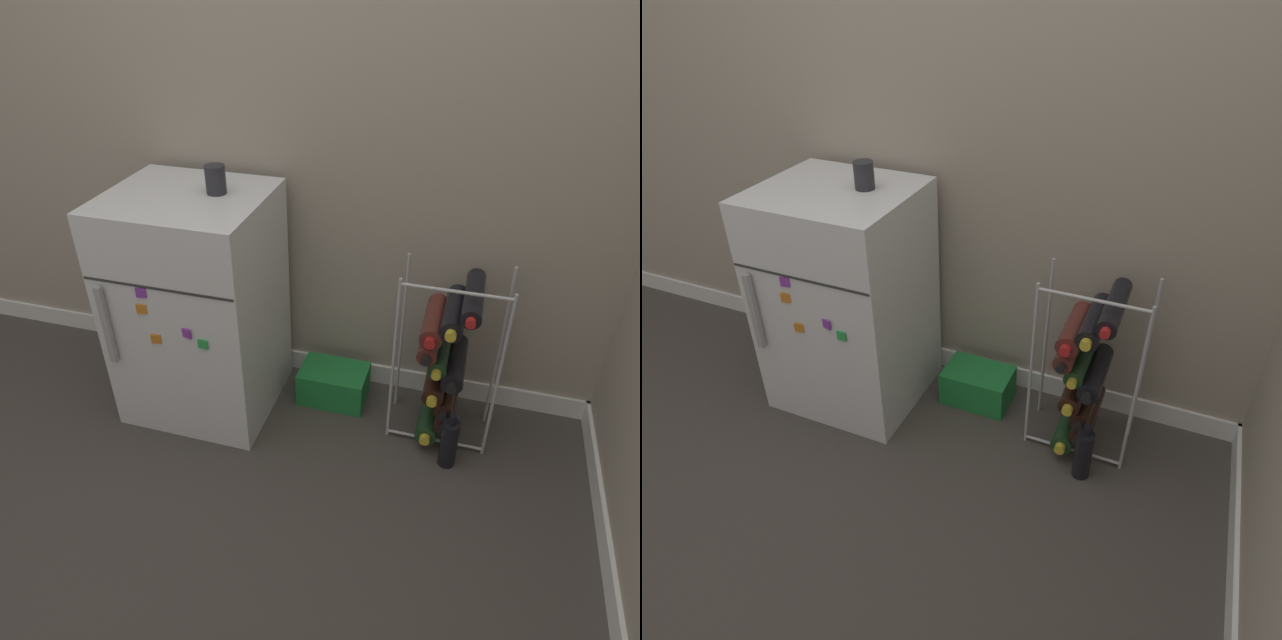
{
  "view_description": "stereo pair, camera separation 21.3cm",
  "coord_description": "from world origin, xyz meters",
  "views": [
    {
      "loc": [
        0.43,
        -1.45,
        1.63
      ],
      "look_at": [
        -0.07,
        0.26,
        0.45
      ],
      "focal_mm": 32.0,
      "sensor_mm": 36.0,
      "label": 1
    },
    {
      "loc": [
        0.63,
        -1.38,
        1.63
      ],
      "look_at": [
        -0.07,
        0.26,
        0.45
      ],
      "focal_mm": 32.0,
      "sensor_mm": 36.0,
      "label": 2
    }
  ],
  "objects": [
    {
      "name": "ground_plane",
      "position": [
        0.0,
        0.0,
        0.0
      ],
      "size": [
        14.0,
        14.0,
        0.0
      ],
      "primitive_type": "plane",
      "color": "#423D38"
    },
    {
      "name": "wall_back",
      "position": [
        0.0,
        0.55,
        1.24
      ],
      "size": [
        6.99,
        0.07,
        2.5
      ],
      "color": "#9E9384",
      "rests_on": "ground_plane"
    },
    {
      "name": "mini_fridge",
      "position": [
        -0.55,
        0.22,
        0.45
      ],
      "size": [
        0.57,
        0.55,
        0.91
      ],
      "color": "silver",
      "rests_on": "ground_plane"
    },
    {
      "name": "wine_rack",
      "position": [
        0.41,
        0.29,
        0.34
      ],
      "size": [
        0.38,
        0.33,
        0.71
      ],
      "color": "#B2B2B7",
      "rests_on": "ground_plane"
    },
    {
      "name": "soda_box",
      "position": [
        -0.03,
        0.36,
        0.07
      ],
      "size": [
        0.28,
        0.19,
        0.15
      ],
      "color": "#1E7F38",
      "rests_on": "ground_plane"
    },
    {
      "name": "fridge_top_cup",
      "position": [
        -0.44,
        0.27,
        0.96
      ],
      "size": [
        0.07,
        0.07,
        0.1
      ],
      "color": "#28282D",
      "rests_on": "mini_fridge"
    },
    {
      "name": "loose_bottle_floor",
      "position": [
        0.47,
        0.12,
        0.1
      ],
      "size": [
        0.06,
        0.06,
        0.24
      ],
      "color": "black",
      "rests_on": "ground_plane"
    }
  ]
}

